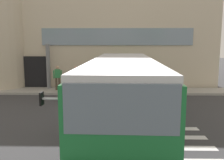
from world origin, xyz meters
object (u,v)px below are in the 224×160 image
object	(u,v)px
passenger_by_doorway	(76,77)
safety_bollard_yellow	(111,89)
passenger_at_curb_edge	(89,76)
bus_main_foreground	(123,91)
passenger_near_column	(58,76)
entry_support_column	(48,66)

from	to	relation	value
passenger_by_doorway	safety_bollard_yellow	bearing A→B (deg)	-22.04
passenger_at_curb_edge	bus_main_foreground	bearing A→B (deg)	-71.51
bus_main_foreground	passenger_by_doorway	xyz separation A→B (m)	(-3.02, 6.11, -0.25)
passenger_near_column	safety_bollard_yellow	xyz separation A→B (m)	(3.70, -1.19, -0.66)
passenger_by_doorway	passenger_at_curb_edge	size ratio (longest dim) A/B	1.00
entry_support_column	bus_main_foreground	distance (m)	8.62
passenger_near_column	safety_bollard_yellow	world-z (taller)	passenger_near_column
bus_main_foreground	safety_bollard_yellow	xyz separation A→B (m)	(-0.61, 5.13, -0.88)
bus_main_foreground	passenger_near_column	size ratio (longest dim) A/B	6.82
bus_main_foreground	safety_bollard_yellow	bearing A→B (deg)	96.79
bus_main_foreground	safety_bollard_yellow	distance (m)	5.24
passenger_by_doorway	passenger_near_column	bearing A→B (deg)	170.78
passenger_near_column	passenger_by_doorway	size ratio (longest dim) A/B	1.00
passenger_by_doorway	passenger_at_curb_edge	world-z (taller)	same
bus_main_foreground	passenger_by_doorway	size ratio (longest dim) A/B	6.82
passenger_near_column	passenger_at_curb_edge	xyz separation A→B (m)	(2.15, 0.16, -0.03)
passenger_near_column	passenger_by_doorway	xyz separation A→B (m)	(1.30, -0.21, -0.03)
passenger_near_column	entry_support_column	bearing A→B (deg)	142.20
safety_bollard_yellow	passenger_by_doorway	bearing A→B (deg)	157.96
entry_support_column	passenger_near_column	world-z (taller)	entry_support_column
passenger_by_doorway	safety_bollard_yellow	distance (m)	2.67
passenger_near_column	passenger_at_curb_edge	distance (m)	2.16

